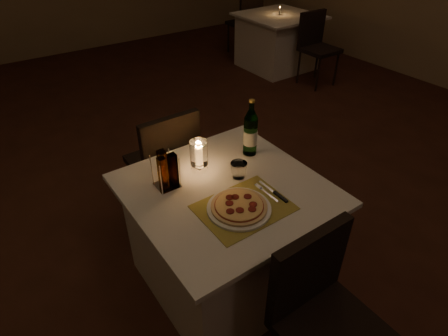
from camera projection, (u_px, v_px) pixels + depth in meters
floor at (227, 251)px, 2.62m from camera, size 8.00×10.00×0.02m
main_table at (226, 237)px, 2.21m from camera, size 1.00×1.00×0.74m
chair_near at (321, 305)px, 1.63m from camera, size 0.42×0.42×0.90m
chair_far at (166, 157)px, 2.58m from camera, size 0.42×0.42×0.90m
placemat at (244, 207)px, 1.87m from camera, size 0.45×0.34×0.00m
plate at (239, 208)px, 1.85m from camera, size 0.32×0.32×0.01m
pizza at (239, 206)px, 1.84m from camera, size 0.28×0.28×0.02m
fork at (265, 191)px, 1.96m from camera, size 0.02×0.18×0.00m
knife at (278, 195)px, 1.94m from camera, size 0.02×0.22×0.01m
tumbler at (239, 170)px, 2.05m from camera, size 0.09×0.09×0.09m
water_bottle at (250, 133)px, 2.20m from camera, size 0.08×0.08×0.35m
hurricane_candle at (199, 154)px, 2.06m from camera, size 0.10×0.10×0.19m
cruet_caddy at (166, 172)px, 1.95m from camera, size 0.12×0.12×0.21m
neighbor_table_right at (277, 41)px, 5.37m from camera, size 1.00×1.00×0.74m
neighbor_chair_ra at (316, 41)px, 4.79m from camera, size 0.42×0.42×0.90m
neighbor_chair_rb at (247, 19)px, 5.74m from camera, size 0.42×0.42×0.90m
neighbor_candle_right at (280, 11)px, 5.13m from camera, size 0.03×0.03×0.11m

